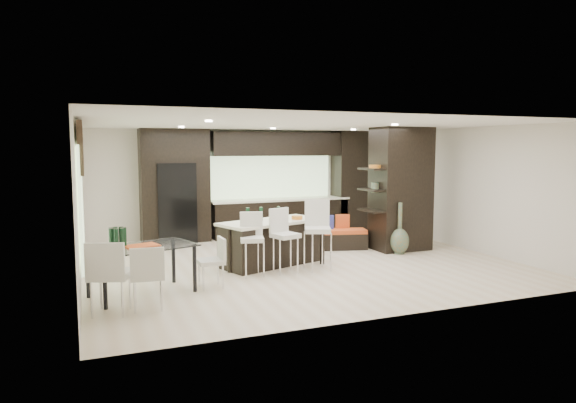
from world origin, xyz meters
name	(u,v)px	position (x,y,z in m)	size (l,w,h in m)	color
ground	(299,262)	(0.00, 0.00, 0.00)	(8.00, 8.00, 0.00)	beige
back_wall	(247,183)	(0.00, 3.50, 1.35)	(8.00, 0.02, 2.70)	silver
left_wall	(78,202)	(-4.00, 0.00, 1.35)	(0.02, 7.00, 2.70)	silver
right_wall	(464,188)	(4.00, 0.00, 1.35)	(0.02, 7.00, 2.70)	silver
ceiling	(299,125)	(0.00, 0.00, 2.70)	(8.00, 7.00, 0.02)	white
window_left	(81,201)	(-3.96, 0.20, 1.35)	(0.04, 3.20, 1.90)	#B2D199
window_back	(269,175)	(0.60, 3.46, 1.55)	(3.40, 0.04, 1.20)	#B2D199
stone_accent	(81,148)	(-3.93, 0.20, 2.25)	(0.08, 3.00, 0.80)	brown
ceiling_spots	(295,126)	(0.00, 0.25, 2.68)	(4.00, 3.00, 0.02)	white
back_cabinetry	(269,183)	(0.50, 3.17, 1.35)	(6.80, 0.68, 2.70)	black
refrigerator	(175,203)	(-1.90, 3.12, 0.95)	(0.90, 0.68, 1.90)	black
partition_column	(401,189)	(2.60, 0.40, 1.35)	(1.20, 0.80, 2.70)	black
kitchen_island	(271,243)	(-0.57, 0.03, 0.43)	(2.04, 0.88, 0.85)	black
stool_left	(252,251)	(-1.20, -0.70, 0.45)	(0.40, 0.40, 0.91)	silver
stool_mid	(285,247)	(-0.57, -0.71, 0.47)	(0.42, 0.42, 0.94)	silver
stool_right	(318,242)	(0.06, -0.73, 0.52)	(0.46, 0.46, 1.04)	silver
bench	(340,239)	(1.37, 0.89, 0.22)	(1.16, 0.44, 0.44)	black
floor_vase	(400,228)	(2.30, -0.05, 0.55)	(0.40, 0.40, 1.10)	#4E5B41
dining_table	(142,271)	(-3.12, -1.20, 0.38)	(1.57, 0.88, 0.75)	white
chair_near	(148,280)	(-3.12, -1.95, 0.42)	(0.45, 0.45, 0.84)	silver
chair_far	(111,280)	(-3.61, -1.97, 0.47)	(0.51, 0.51, 0.94)	silver
chair_end	(211,265)	(-2.05, -1.20, 0.37)	(0.41, 0.41, 0.75)	silver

